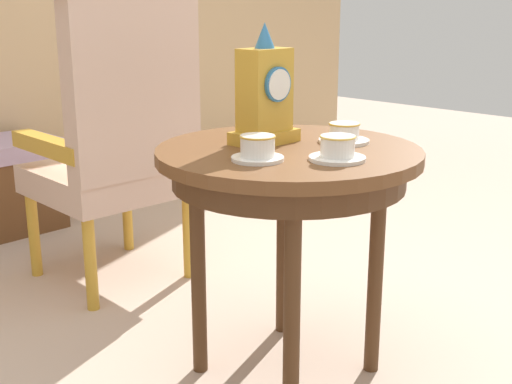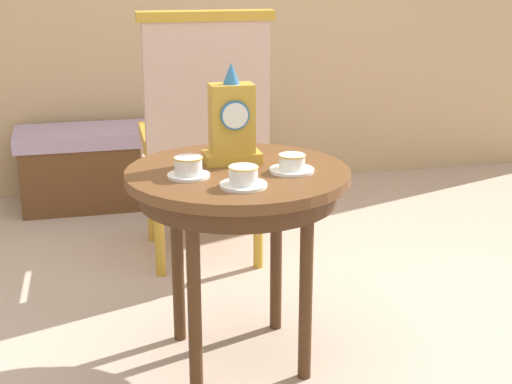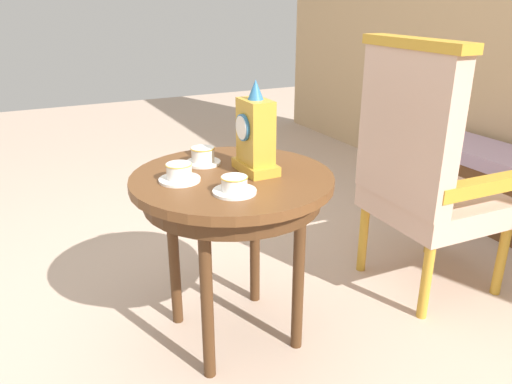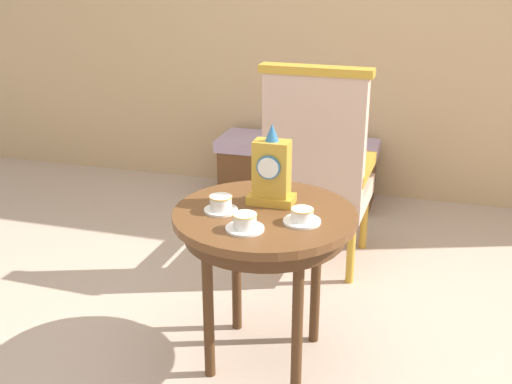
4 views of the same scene
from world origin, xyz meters
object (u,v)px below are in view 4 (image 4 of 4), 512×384
object	(u,v)px
teacup_center	(302,216)
window_bench	(297,170)
side_table	(265,230)
armchair	(318,166)
teacup_right	(245,223)
teacup_left	(221,204)
mantel_clock	(272,172)

from	to	relation	value
teacup_center	window_bench	bearing A→B (deg)	102.98
side_table	armchair	size ratio (longest dim) A/B	0.65
teacup_right	armchair	bearing A→B (deg)	86.35
teacup_left	mantel_clock	distance (m)	0.24
teacup_center	mantel_clock	distance (m)	0.25
mantel_clock	armchair	xyz separation A→B (m)	(0.04, 0.80, -0.23)
teacup_left	armchair	size ratio (longest dim) A/B	0.12
teacup_left	armchair	bearing A→B (deg)	77.16
window_bench	mantel_clock	bearing A→B (deg)	-80.99
teacup_right	mantel_clock	world-z (taller)	mantel_clock
teacup_center	armchair	xyz separation A→B (m)	(-0.12, 0.95, -0.12)
teacup_right	teacup_center	xyz separation A→B (m)	(0.19, 0.13, -0.00)
teacup_right	window_bench	distance (m)	2.12
teacup_right	teacup_center	world-z (taller)	teacup_right
teacup_left	teacup_right	xyz separation A→B (m)	(0.14, -0.14, -0.00)
teacup_center	window_bench	world-z (taller)	teacup_center
side_table	teacup_right	size ratio (longest dim) A/B	5.07
mantel_clock	teacup_left	bearing A→B (deg)	-140.75
teacup_center	mantel_clock	bearing A→B (deg)	136.00
side_table	teacup_center	world-z (taller)	teacup_center
teacup_left	window_bench	distance (m)	1.97
teacup_right	armchair	xyz separation A→B (m)	(0.07, 1.08, -0.12)
teacup_center	armchair	distance (m)	0.97
teacup_left	side_table	bearing A→B (deg)	15.25
teacup_right	teacup_center	size ratio (longest dim) A/B	1.00
side_table	teacup_center	size ratio (longest dim) A/B	5.08
side_table	teacup_center	distance (m)	0.20
teacup_left	window_bench	bearing A→B (deg)	93.27
teacup_left	window_bench	size ratio (longest dim) A/B	0.12
teacup_center	armchair	size ratio (longest dim) A/B	0.13
teacup_left	teacup_right	world-z (taller)	teacup_left
side_table	teacup_right	bearing A→B (deg)	-97.46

